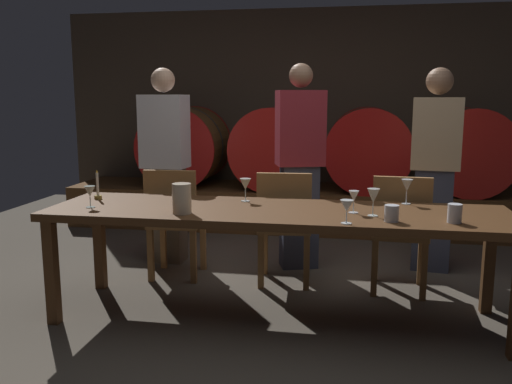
% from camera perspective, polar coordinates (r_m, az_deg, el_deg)
% --- Properties ---
extents(ground_plane, '(7.92, 7.92, 0.00)m').
position_cam_1_polar(ground_plane, '(3.59, 3.93, -13.35)').
color(ground_plane, '#4C443A').
extents(back_wall, '(6.09, 0.24, 2.41)m').
position_cam_1_polar(back_wall, '(6.40, 7.04, 7.96)').
color(back_wall, '#473A2D').
rests_on(back_wall, ground).
extents(barrel_shelf, '(5.48, 0.90, 0.44)m').
position_cam_1_polar(barrel_shelf, '(5.97, 6.56, -1.68)').
color(barrel_shelf, brown).
rests_on(barrel_shelf, ground).
extents(wine_barrel_far_left, '(0.88, 0.84, 0.88)m').
position_cam_1_polar(wine_barrel_far_left, '(6.15, -7.48, 4.81)').
color(wine_barrel_far_left, brown).
rests_on(wine_barrel_far_left, barrel_shelf).
extents(wine_barrel_center_left, '(0.88, 0.84, 0.88)m').
position_cam_1_polar(wine_barrel_center_left, '(5.92, 1.99, 4.69)').
color(wine_barrel_center_left, brown).
rests_on(wine_barrel_center_left, barrel_shelf).
extents(wine_barrel_center_right, '(0.88, 0.84, 0.88)m').
position_cam_1_polar(wine_barrel_center_right, '(5.87, 11.70, 4.44)').
color(wine_barrel_center_right, brown).
rests_on(wine_barrel_center_right, barrel_shelf).
extents(wine_barrel_far_right, '(0.88, 0.84, 0.88)m').
position_cam_1_polar(wine_barrel_far_right, '(5.98, 21.29, 4.07)').
color(wine_barrel_far_right, '#513319').
rests_on(wine_barrel_far_right, barrel_shelf).
extents(dining_table, '(2.90, 0.78, 0.72)m').
position_cam_1_polar(dining_table, '(3.42, 2.12, -2.87)').
color(dining_table, '#4C2D16').
rests_on(dining_table, ground).
extents(chair_left, '(0.42, 0.42, 0.88)m').
position_cam_1_polar(chair_left, '(4.27, -8.61, -2.74)').
color(chair_left, olive).
rests_on(chair_left, ground).
extents(chair_center, '(0.43, 0.43, 0.88)m').
position_cam_1_polar(chair_center, '(4.08, 3.04, -3.24)').
color(chair_center, olive).
rests_on(chair_center, ground).
extents(chair_right, '(0.42, 0.42, 0.88)m').
position_cam_1_polar(chair_right, '(4.02, 15.00, -3.76)').
color(chair_right, olive).
rests_on(chair_right, ground).
extents(guest_left, '(0.40, 0.27, 1.66)m').
position_cam_1_polar(guest_left, '(4.69, -9.55, 2.86)').
color(guest_left, brown).
rests_on(guest_left, ground).
extents(guest_center, '(0.43, 0.34, 1.69)m').
position_cam_1_polar(guest_center, '(4.47, 4.64, 2.80)').
color(guest_center, '#33384C').
rests_on(guest_center, ground).
extents(guest_right, '(0.41, 0.29, 1.65)m').
position_cam_1_polar(guest_right, '(4.62, 18.35, 2.37)').
color(guest_right, '#33384C').
rests_on(guest_right, ground).
extents(candle_center, '(0.05, 0.05, 0.21)m').
position_cam_1_polar(candle_center, '(3.89, -16.37, 0.11)').
color(candle_center, olive).
rests_on(candle_center, dining_table).
extents(pitcher, '(0.12, 0.12, 0.18)m').
position_cam_1_polar(pitcher, '(3.30, -7.84, -0.69)').
color(pitcher, beige).
rests_on(pitcher, dining_table).
extents(wine_glass_far_left, '(0.07, 0.07, 0.14)m').
position_cam_1_polar(wine_glass_far_left, '(3.60, -17.15, -0.01)').
color(wine_glass_far_left, silver).
rests_on(wine_glass_far_left, dining_table).
extents(wine_glass_left, '(0.08, 0.08, 0.16)m').
position_cam_1_polar(wine_glass_left, '(3.65, -1.13, 0.77)').
color(wine_glass_left, silver).
rests_on(wine_glass_left, dining_table).
extents(wine_glass_center_left, '(0.08, 0.08, 0.13)m').
position_cam_1_polar(wine_glass_center_left, '(3.04, 9.56, -1.54)').
color(wine_glass_center_left, white).
rests_on(wine_glass_center_left, dining_table).
extents(wine_glass_center_right, '(0.06, 0.06, 0.14)m').
position_cam_1_polar(wine_glass_center_right, '(3.33, 10.29, -0.54)').
color(wine_glass_center_right, white).
rests_on(wine_glass_center_right, dining_table).
extents(wine_glass_right, '(0.07, 0.07, 0.17)m').
position_cam_1_polar(wine_glass_right, '(3.27, 12.29, -0.49)').
color(wine_glass_right, silver).
rests_on(wine_glass_right, dining_table).
extents(wine_glass_far_right, '(0.08, 0.08, 0.17)m').
position_cam_1_polar(wine_glass_far_right, '(3.69, 15.65, 0.62)').
color(wine_glass_far_right, white).
rests_on(wine_glass_far_right, dining_table).
extents(cup_left, '(0.08, 0.08, 0.10)m').
position_cam_1_polar(cup_left, '(3.16, 14.13, -2.20)').
color(cup_left, silver).
rests_on(cup_left, dining_table).
extents(cup_right, '(0.08, 0.08, 0.11)m').
position_cam_1_polar(cup_right, '(3.23, 20.25, -2.13)').
color(cup_right, silver).
rests_on(cup_right, dining_table).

